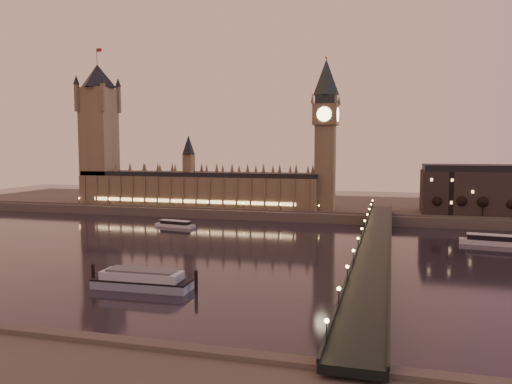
# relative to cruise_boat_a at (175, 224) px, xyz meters

# --- Properties ---
(ground) EXTENTS (700.00, 700.00, 0.00)m
(ground) POSITION_rel_cruise_boat_a_xyz_m (30.29, -61.56, -1.86)
(ground) COLOR black
(ground) RESTS_ON ground
(far_embankment) EXTENTS (560.00, 130.00, 6.00)m
(far_embankment) POSITION_rel_cruise_boat_a_xyz_m (60.29, 103.44, 1.14)
(far_embankment) COLOR #423D35
(far_embankment) RESTS_ON ground
(palace_of_westminster) EXTENTS (180.00, 26.62, 52.00)m
(palace_of_westminster) POSITION_rel_cruise_boat_a_xyz_m (-9.83, 59.43, 19.85)
(palace_of_westminster) COLOR brown
(palace_of_westminster) RESTS_ON ground
(victoria_tower) EXTENTS (31.68, 31.68, 118.00)m
(victoria_tower) POSITION_rel_cruise_boat_a_xyz_m (-89.71, 59.44, 63.93)
(victoria_tower) COLOR brown
(victoria_tower) RESTS_ON ground
(big_ben) EXTENTS (17.68, 17.68, 104.00)m
(big_ben) POSITION_rel_cruise_boat_a_xyz_m (84.28, 59.43, 62.09)
(big_ben) COLOR brown
(big_ben) RESTS_ON ground
(westminster_bridge) EXTENTS (13.20, 260.00, 15.30)m
(westminster_bridge) POSITION_rel_cruise_boat_a_xyz_m (121.90, -61.56, 3.66)
(westminster_bridge) COLOR black
(westminster_bridge) RESTS_ON ground
(bare_tree_0) EXTENTS (6.12, 6.12, 12.44)m
(bare_tree_0) POSITION_rel_cruise_boat_a_xyz_m (156.16, 47.44, 13.43)
(bare_tree_0) COLOR black
(bare_tree_0) RESTS_ON ground
(bare_tree_1) EXTENTS (6.12, 6.12, 12.44)m
(bare_tree_1) POSITION_rel_cruise_boat_a_xyz_m (169.69, 47.44, 13.43)
(bare_tree_1) COLOR black
(bare_tree_1) RESTS_ON ground
(bare_tree_2) EXTENTS (6.12, 6.12, 12.44)m
(bare_tree_2) POSITION_rel_cruise_boat_a_xyz_m (183.22, 47.44, 13.43)
(bare_tree_2) COLOR black
(bare_tree_2) RESTS_ON ground
(bare_tree_3) EXTENTS (6.12, 6.12, 12.44)m
(bare_tree_3) POSITION_rel_cruise_boat_a_xyz_m (196.75, 47.44, 13.43)
(bare_tree_3) COLOR black
(bare_tree_3) RESTS_ON ground
(cruise_boat_a) EXTENTS (26.97, 10.31, 4.22)m
(cruise_boat_a) POSITION_rel_cruise_boat_a_xyz_m (0.00, 0.00, 0.00)
(cruise_boat_a) COLOR silver
(cruise_boat_a) RESTS_ON ground
(cruise_boat_b) EXTENTS (29.58, 10.78, 5.34)m
(cruise_boat_b) POSITION_rel_cruise_boat_a_xyz_m (176.94, -9.89, 0.49)
(cruise_boat_b) COLOR silver
(cruise_boat_b) RESTS_ON ground
(moored_barge) EXTENTS (40.32, 10.75, 7.39)m
(moored_barge) POSITION_rel_cruise_boat_a_xyz_m (45.47, -127.37, 1.26)
(moored_barge) COLOR gray
(moored_barge) RESTS_ON ground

